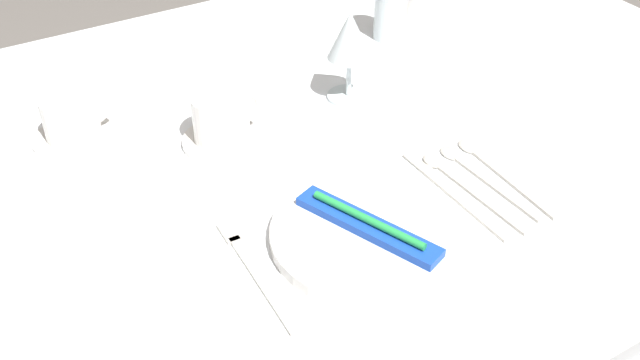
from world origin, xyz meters
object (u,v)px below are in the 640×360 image
dinner_plate (367,235)px  wine_glass_centre (350,40)px  fork_outer (254,269)px  spoon_soup (461,182)px  coffee_cup_left (222,117)px  dinner_knife (457,196)px  spoon_tea (494,167)px  spoon_dessert (477,172)px  coffee_cup_right (71,117)px  toothbrush_package (368,225)px  drink_tumbler (390,9)px

dinner_plate → wine_glass_centre: wine_glass_centre is taller
dinner_plate → fork_outer: size_ratio=1.18×
spoon_soup → coffee_cup_left: bearing=132.9°
dinner_plate → dinner_knife: bearing=3.6°
fork_outer → spoon_tea: bearing=1.4°
dinner_plate → dinner_knife: dinner_plate is taller
spoon_soup → spoon_dessert: (0.03, 0.01, 0.00)m
coffee_cup_right → dinner_plate: bearing=-58.4°
spoon_soup → spoon_tea: same height
dinner_knife → coffee_cup_right: bearing=135.4°
toothbrush_package → wine_glass_centre: 0.37m
wine_glass_centre → drink_tumbler: (0.19, 0.15, -0.05)m
dinner_plate → toothbrush_package: 0.02m
dinner_knife → wine_glass_centre: bearing=87.3°
coffee_cup_left → spoon_dessert: bearing=-42.7°
spoon_soup → spoon_dessert: size_ratio=1.04×
spoon_dessert → drink_tumbler: bearing=71.5°
coffee_cup_right → wine_glass_centre: bearing=-13.8°
coffee_cup_right → spoon_soup: bearing=-41.3°
spoon_dessert → spoon_tea: size_ratio=0.96×
dinner_plate → spoon_tea: bearing=8.1°
toothbrush_package → dinner_plate: bearing=0.0°
wine_glass_centre → toothbrush_package: bearing=-118.6°
fork_outer → spoon_dessert: 0.37m
spoon_tea → wine_glass_centre: (-0.08, 0.28, 0.11)m
spoon_tea → dinner_plate: bearing=-171.9°
drink_tumbler → coffee_cup_left: bearing=-158.7°
spoon_dessert → drink_tumbler: 0.45m
toothbrush_package → dinner_knife: size_ratio=0.93×
toothbrush_package → spoon_soup: 0.19m
fork_outer → dinner_knife: (0.31, -0.02, 0.00)m
dinner_plate → coffee_cup_left: bearing=102.3°
toothbrush_package → spoon_tea: 0.25m
toothbrush_package → drink_tumbler: bearing=52.2°
fork_outer → drink_tumbler: 0.68m
drink_tumbler → coffee_cup_right: bearing=-175.9°
dinner_plate → spoon_soup: (0.18, 0.03, -0.01)m
fork_outer → coffee_cup_left: bearing=72.4°
dinner_knife → spoon_dessert: bearing=25.3°
spoon_dessert → coffee_cup_right: (-0.48, 0.38, 0.04)m
wine_glass_centre → coffee_cup_right: bearing=166.2°
coffee_cup_left → spoon_soup: bearing=-47.1°
fork_outer → coffee_cup_right: 0.41m
dinner_plate → spoon_tea: (0.25, 0.04, -0.01)m
spoon_soup → spoon_tea: (0.07, 0.00, 0.00)m
spoon_dessert → drink_tumbler: drink_tumbler is taller
spoon_tea → spoon_soup: bearing=-177.5°
spoon_tea → drink_tumbler: drink_tumbler is taller
toothbrush_package → coffee_cup_left: coffee_cup_left is taller
fork_outer → dinner_knife: 0.31m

